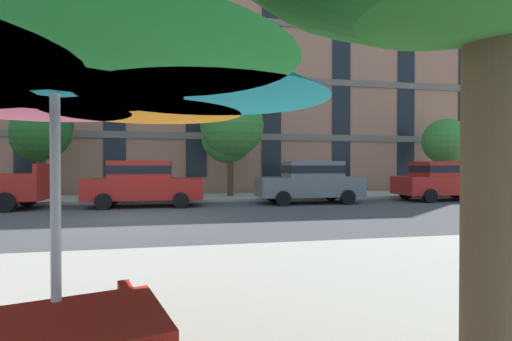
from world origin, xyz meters
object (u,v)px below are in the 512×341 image
(street_tree_middle, at_px, (230,130))
(street_tree_right, at_px, (446,141))
(patio_umbrella, at_px, (55,59))
(sedan_red_midblock, at_px, (443,180))
(sedan_red, at_px, (144,182))
(sedan_gray, at_px, (310,181))
(street_tree_left, at_px, (42,132))

(street_tree_middle, height_order, street_tree_right, street_tree_middle)
(patio_umbrella, bearing_deg, sedan_red_midblock, 45.45)
(sedan_red, bearing_deg, sedan_red_midblock, 0.00)
(sedan_gray, height_order, sedan_red_midblock, same)
(sedan_red, relative_size, sedan_gray, 1.00)
(sedan_red, relative_size, sedan_red_midblock, 1.00)
(street_tree_left, xyz_separation_m, street_tree_right, (20.13, -0.29, -0.11))
(sedan_gray, bearing_deg, street_tree_middle, 134.91)
(sedan_red_midblock, bearing_deg, sedan_gray, 180.00)
(street_tree_middle, bearing_deg, sedan_gray, -45.09)
(street_tree_right, relative_size, patio_umbrella, 1.21)
(sedan_red, distance_m, street_tree_left, 5.94)
(street_tree_middle, xyz_separation_m, patio_umbrella, (-3.09, -15.73, -1.10))
(sedan_gray, xyz_separation_m, sedan_red_midblock, (6.40, 0.00, 0.00))
(sedan_gray, relative_size, street_tree_left, 0.97)
(sedan_red_midblock, relative_size, street_tree_right, 1.06)
(street_tree_right, distance_m, patio_umbrella, 21.41)
(sedan_red, height_order, street_tree_right, street_tree_right)
(sedan_red_midblock, relative_size, patio_umbrella, 1.28)
(sedan_red, height_order, street_tree_left, street_tree_left)
(sedan_red, distance_m, patio_umbrella, 12.78)
(street_tree_middle, distance_m, patio_umbrella, 16.07)
(sedan_red_midblock, distance_m, street_tree_middle, 10.18)
(sedan_red, distance_m, sedan_red_midblock, 13.20)
(sedan_red, relative_size, street_tree_right, 1.06)
(street_tree_middle, xyz_separation_m, street_tree_right, (11.71, -0.27, -0.39))
(sedan_red_midblock, bearing_deg, street_tree_right, 50.22)
(sedan_gray, height_order, street_tree_middle, street_tree_middle)
(sedan_red, distance_m, sedan_gray, 6.80)
(street_tree_right, bearing_deg, sedan_red_midblock, -129.78)
(sedan_red_midblock, bearing_deg, street_tree_left, 170.29)
(sedan_red_midblock, xyz_separation_m, street_tree_left, (-17.83, 3.05, 2.12))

